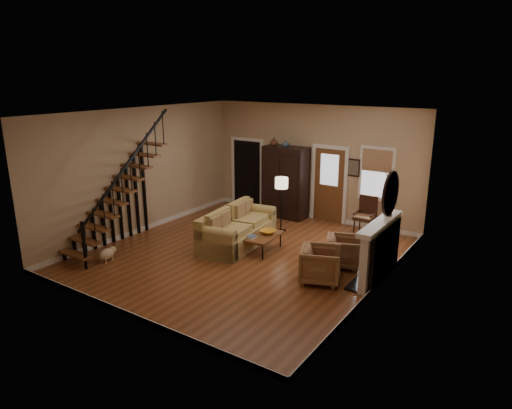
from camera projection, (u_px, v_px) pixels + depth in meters
The scene contains 15 objects.
room at pixel (269, 177), 12.00m from camera, with size 7.00×7.33×3.30m.
staircase at pixel (115, 184), 10.80m from camera, with size 0.94×2.80×3.20m, color brown, non-canonical shape.
fireplace at pixel (382, 245), 9.31m from camera, with size 0.33×1.95×2.30m.
armoire at pixel (285, 182), 13.39m from camera, with size 1.30×0.60×2.10m, color black, non-canonical shape.
vase_a at pixel (274, 142), 13.17m from camera, with size 0.24×0.24×0.25m, color #4C2619.
vase_b at pixel (286, 144), 12.97m from camera, with size 0.20×0.20×0.21m, color #334C60.
sofa at pixel (238, 228), 11.29m from camera, with size 1.03×2.38×0.89m, color #A88C4C, non-canonical shape.
coffee_table at pixel (263, 243), 10.94m from camera, with size 0.63×1.07×0.41m, color brown, non-canonical shape.
bowl at pixel (268, 232), 10.96m from camera, with size 0.37×0.37×0.09m, color orange.
books at pixel (251, 237), 10.70m from camera, with size 0.20×0.27×0.05m, color beige, non-canonical shape.
armchair_left at pixel (320, 265), 9.30m from camera, with size 0.78×0.81×0.73m, color brown.
armchair_right at pixel (343, 251), 10.05m from camera, with size 0.73×0.75×0.68m, color brown.
floor_lamp at pixel (281, 205), 12.15m from camera, with size 0.34×0.34×1.50m, color black, non-canonical shape.
side_chair at pixel (365, 216), 12.02m from camera, with size 0.54×0.54×1.02m, color #331A10, non-canonical shape.
dog at pixel (107, 255), 10.35m from camera, with size 0.25×0.43×0.31m, color beige, non-canonical shape.
Camera 1 is at (5.84, -8.18, 4.11)m, focal length 32.00 mm.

